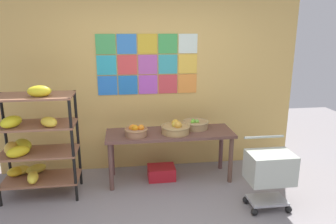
% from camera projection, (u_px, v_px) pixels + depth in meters
% --- Properties ---
extents(back_wall_with_art, '(4.34, 0.07, 2.67)m').
position_uv_depth(back_wall_with_art, '(149.00, 79.00, 4.55)').
color(back_wall_with_art, tan).
rests_on(back_wall_with_art, ground).
extents(banana_shelf_unit, '(0.93, 0.56, 1.42)m').
position_uv_depth(banana_shelf_unit, '(32.00, 142.00, 3.83)').
color(banana_shelf_unit, black).
rests_on(banana_shelf_unit, ground).
extents(display_table, '(1.72, 0.56, 0.69)m').
position_uv_depth(display_table, '(170.00, 138.00, 4.31)').
color(display_table, brown).
rests_on(display_table, ground).
extents(fruit_basket_left, '(0.36, 0.36, 0.14)m').
position_uv_depth(fruit_basket_left, '(196.00, 124.00, 4.43)').
color(fruit_basket_left, tan).
rests_on(fruit_basket_left, display_table).
extents(fruit_basket_centre, '(0.39, 0.39, 0.17)m').
position_uv_depth(fruit_basket_centre, '(176.00, 128.00, 4.23)').
color(fruit_basket_centre, tan).
rests_on(fruit_basket_centre, display_table).
extents(fruit_basket_right, '(0.30, 0.30, 0.15)m').
position_uv_depth(fruit_basket_right, '(136.00, 131.00, 4.12)').
color(fruit_basket_right, '#986B4A').
rests_on(fruit_basket_right, display_table).
extents(produce_crate_under_table, '(0.38, 0.29, 0.18)m').
position_uv_depth(produce_crate_under_table, '(161.00, 172.00, 4.44)').
color(produce_crate_under_table, red).
rests_on(produce_crate_under_table, ground).
extents(shopping_cart, '(0.51, 0.41, 0.82)m').
position_uv_depth(shopping_cart, '(270.00, 170.00, 3.62)').
color(shopping_cart, black).
rests_on(shopping_cart, ground).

